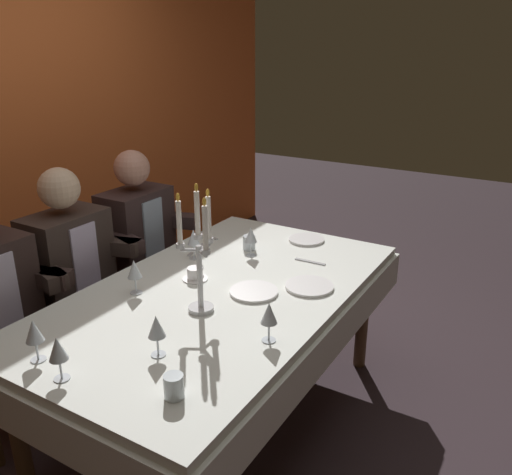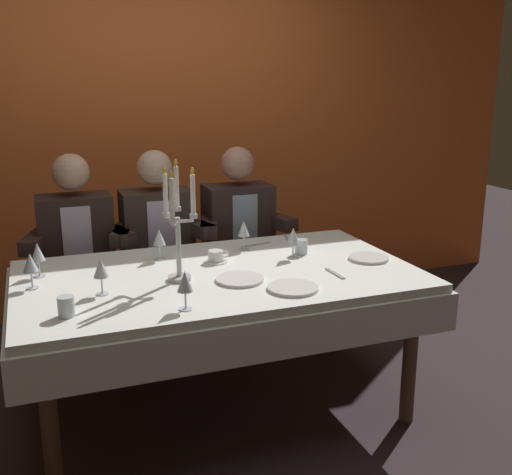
% 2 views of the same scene
% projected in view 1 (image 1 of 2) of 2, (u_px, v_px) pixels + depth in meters
% --- Properties ---
extents(ground_plane, '(12.00, 12.00, 0.00)m').
position_uv_depth(ground_plane, '(222.00, 419.00, 2.73)').
color(ground_plane, '#33262B').
extents(dining_table, '(1.94, 1.14, 0.74)m').
position_uv_depth(dining_table, '(219.00, 312.00, 2.51)').
color(dining_table, white).
rests_on(dining_table, ground_plane).
extents(candelabra, '(0.15, 0.17, 0.56)m').
position_uv_depth(candelabra, '(199.00, 257.00, 2.19)').
color(candelabra, silver).
rests_on(candelabra, dining_table).
extents(dinner_plate_0, '(0.23, 0.23, 0.01)m').
position_uv_depth(dinner_plate_0, '(254.00, 292.00, 2.44)').
color(dinner_plate_0, white).
rests_on(dinner_plate_0, dining_table).
extents(dinner_plate_1, '(0.23, 0.23, 0.01)m').
position_uv_depth(dinner_plate_1, '(309.00, 286.00, 2.49)').
color(dinner_plate_1, white).
rests_on(dinner_plate_1, dining_table).
extents(dinner_plate_2, '(0.21, 0.21, 0.01)m').
position_uv_depth(dinner_plate_2, '(306.00, 239.00, 3.07)').
color(dinner_plate_2, white).
rests_on(dinner_plate_2, dining_table).
extents(wine_glass_0, '(0.07, 0.07, 0.16)m').
position_uv_depth(wine_glass_0, '(251.00, 236.00, 2.82)').
color(wine_glass_0, silver).
rests_on(wine_glass_0, dining_table).
extents(wine_glass_1, '(0.07, 0.07, 0.16)m').
position_uv_depth(wine_glass_1, '(156.00, 328.00, 1.92)').
color(wine_glass_1, silver).
rests_on(wine_glass_1, dining_table).
extents(wine_glass_2, '(0.07, 0.07, 0.16)m').
position_uv_depth(wine_glass_2, '(269.00, 314.00, 2.01)').
color(wine_glass_2, silver).
rests_on(wine_glass_2, dining_table).
extents(wine_glass_3, '(0.07, 0.07, 0.16)m').
position_uv_depth(wine_glass_3, '(34.00, 332.00, 1.89)').
color(wine_glass_3, silver).
rests_on(wine_glass_3, dining_table).
extents(wine_glass_4, '(0.07, 0.07, 0.16)m').
position_uv_depth(wine_glass_4, '(58.00, 350.00, 1.78)').
color(wine_glass_4, silver).
rests_on(wine_glass_4, dining_table).
extents(wine_glass_5, '(0.07, 0.07, 0.16)m').
position_uv_depth(wine_glass_5, '(194.00, 238.00, 2.78)').
color(wine_glass_5, silver).
rests_on(wine_glass_5, dining_table).
extents(wine_glass_6, '(0.07, 0.07, 0.16)m').
position_uv_depth(wine_glass_6, '(134.00, 270.00, 2.40)').
color(wine_glass_6, silver).
rests_on(wine_glass_6, dining_table).
extents(water_tumbler_0, '(0.07, 0.07, 0.08)m').
position_uv_depth(water_tumbler_0, '(174.00, 386.00, 1.71)').
color(water_tumbler_0, silver).
rests_on(water_tumbler_0, dining_table).
extents(water_tumbler_1, '(0.07, 0.07, 0.08)m').
position_uv_depth(water_tumbler_1, '(249.00, 243.00, 2.93)').
color(water_tumbler_1, silver).
rests_on(water_tumbler_1, dining_table).
extents(coffee_cup_0, '(0.13, 0.12, 0.06)m').
position_uv_depth(coffee_cup_0, '(195.00, 274.00, 2.57)').
color(coffee_cup_0, white).
rests_on(coffee_cup_0, dining_table).
extents(knife_0, '(0.19, 0.05, 0.01)m').
position_uv_depth(knife_0, '(196.00, 250.00, 2.93)').
color(knife_0, '#B7B7BC').
rests_on(knife_0, dining_table).
extents(fork_1, '(0.06, 0.17, 0.01)m').
position_uv_depth(fork_1, '(208.00, 236.00, 3.14)').
color(fork_1, '#B7B7BC').
rests_on(fork_1, dining_table).
extents(spoon_2, '(0.02, 0.17, 0.01)m').
position_uv_depth(spoon_2, '(310.00, 262.00, 2.77)').
color(spoon_2, '#B7B7BC').
rests_on(spoon_2, dining_table).
extents(seated_diner_1, '(0.63, 0.48, 1.24)m').
position_uv_depth(seated_diner_1, '(68.00, 261.00, 2.80)').
color(seated_diner_1, brown).
rests_on(seated_diner_1, ground_plane).
extents(seated_diner_2, '(0.63, 0.48, 1.24)m').
position_uv_depth(seated_diner_2, '(136.00, 232.00, 3.22)').
color(seated_diner_2, brown).
rests_on(seated_diner_2, ground_plane).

